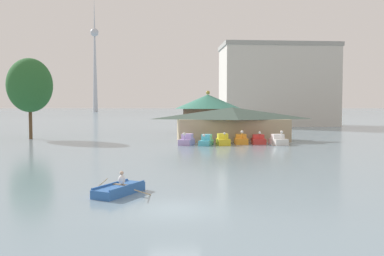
{
  "coord_description": "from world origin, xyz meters",
  "views": [
    {
      "loc": [
        -0.74,
        -19.18,
        4.87
      ],
      "look_at": [
        2.11,
        16.33,
        2.99
      ],
      "focal_mm": 38.38,
      "sensor_mm": 36.0,
      "label": 1
    }
  ],
  "objects": [
    {
      "name": "boathouse",
      "position": [
        9.57,
        38.19,
        2.49
      ],
      "size": [
        16.57,
        6.87,
        4.74
      ],
      "color": "tan",
      "rests_on": "ground"
    },
    {
      "name": "pedal_boat_orange",
      "position": [
        9.83,
        33.02,
        0.53
      ],
      "size": [
        1.8,
        2.56,
        1.83
      ],
      "rotation": [
        0.0,
        0.0,
        -1.66
      ],
      "color": "orange",
      "rests_on": "ground"
    },
    {
      "name": "pedal_boat_cyan",
      "position": [
        5.14,
        31.76,
        0.53
      ],
      "size": [
        2.22,
        3.19,
        1.49
      ],
      "rotation": [
        0.0,
        0.0,
        -1.91
      ],
      "color": "#4CB7CC",
      "rests_on": "ground"
    },
    {
      "name": "background_building_block",
      "position": [
        28.9,
        81.92,
        10.14
      ],
      "size": [
        28.38,
        13.03,
        20.25
      ],
      "color": "beige",
      "rests_on": "ground"
    },
    {
      "name": "distant_broadcast_tower",
      "position": [
        -56.15,
        344.09,
        54.15
      ],
      "size": [
        6.98,
        6.98,
        137.3
      ],
      "color": "#B7BCC6",
      "rests_on": "ground"
    },
    {
      "name": "pedal_boat_lavender",
      "position": [
        2.75,
        32.57,
        0.56
      ],
      "size": [
        2.38,
        3.29,
        1.65
      ],
      "rotation": [
        0.0,
        0.0,
        -1.89
      ],
      "color": "#B299D8",
      "rests_on": "ground"
    },
    {
      "name": "shoreline_tree_tall_left",
      "position": [
        -19.88,
        43.62,
        7.99
      ],
      "size": [
        6.6,
        6.6,
        12.01
      ],
      "color": "brown",
      "rests_on": "ground"
    },
    {
      "name": "green_roof_pavilion",
      "position": [
        7.98,
        53.85,
        4.0
      ],
      "size": [
        11.89,
        11.89,
        7.7
      ],
      "color": "brown",
      "rests_on": "ground"
    },
    {
      "name": "pedal_boat_red",
      "position": [
        12.19,
        33.28,
        0.48
      ],
      "size": [
        2.01,
        2.97,
        1.68
      ],
      "rotation": [
        0.0,
        0.0,
        -1.69
      ],
      "color": "red",
      "rests_on": "ground"
    },
    {
      "name": "pedal_boat_white",
      "position": [
        14.31,
        31.54,
        0.55
      ],
      "size": [
        1.96,
        2.68,
        1.88
      ],
      "rotation": [
        0.0,
        0.0,
        -1.46
      ],
      "color": "white",
      "rests_on": "ground"
    },
    {
      "name": "ground_plane",
      "position": [
        0.0,
        0.0,
        0.0
      ],
      "size": [
        2000.0,
        2000.0,
        0.0
      ],
      "primitive_type": "plane",
      "color": "gray"
    },
    {
      "name": "pedal_boat_yellow",
      "position": [
        7.27,
        31.81,
        0.57
      ],
      "size": [
        1.56,
        2.34,
        1.69
      ],
      "rotation": [
        0.0,
        0.0,
        -1.54
      ],
      "color": "yellow",
      "rests_on": "ground"
    },
    {
      "name": "rowboat_with_rower",
      "position": [
        -2.96,
        3.57,
        0.27
      ],
      "size": [
        3.93,
        3.59,
        1.45
      ],
      "rotation": [
        0.0,
        0.0,
        4.18
      ],
      "color": "#2D60AD",
      "rests_on": "ground"
    }
  ]
}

